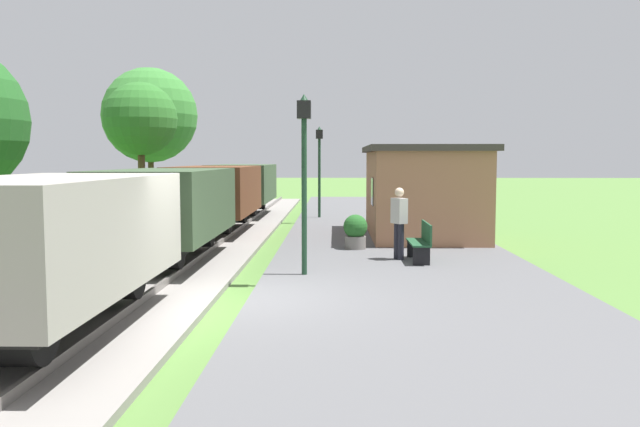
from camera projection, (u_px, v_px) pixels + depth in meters
ground_plane at (237, 312)px, 11.26m from camera, size 160.00×160.00×0.00m
platform_slab at (423, 306)px, 11.18m from camera, size 6.00×60.00×0.25m
track_ballast at (99, 308)px, 11.31m from camera, size 3.80×60.00×0.12m
rail_near at (140, 300)px, 11.28m from camera, size 0.07×60.00×0.14m
rail_far at (58, 300)px, 11.31m from camera, size 0.07×60.00×0.14m
freight_train at (195, 201)px, 19.08m from camera, size 2.50×26.00×2.12m
station_hut at (422, 191)px, 20.16m from camera, size 3.50×5.80×2.78m
bench_near_hut at (421, 241)px, 15.20m from camera, size 0.42×1.50×0.91m
bench_down_platform at (386, 208)px, 25.48m from camera, size 0.42×1.50×0.91m
person_waiting at (399, 220)px, 15.44m from camera, size 0.39×0.45×1.71m
potted_planter at (355, 231)px, 17.31m from camera, size 0.64×0.64×0.92m
lamp_post_near at (304, 151)px, 13.28m from camera, size 0.28×0.28×3.70m
lamp_post_far at (319, 155)px, 26.46m from camera, size 0.28×0.28×3.70m
tree_field_left at (140, 120)px, 25.73m from camera, size 2.89×2.89×5.66m
tree_field_distant at (150, 115)px, 31.49m from camera, size 4.57×4.57×7.02m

